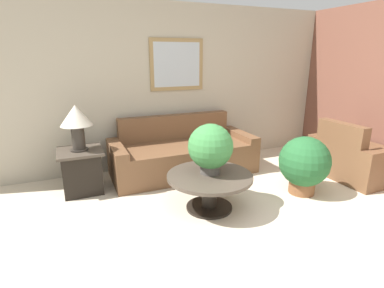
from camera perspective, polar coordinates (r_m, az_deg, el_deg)
ground_plane at (r=3.09m, az=14.86°, el=-19.75°), size 20.00×20.00×0.00m
wall_back at (r=5.01m, az=-3.98°, el=10.85°), size 7.75×0.09×2.60m
wall_right at (r=5.63m, az=31.28°, el=9.08°), size 0.06×4.77×2.60m
couch_main at (r=4.74m, az=-1.80°, el=-2.05°), size 2.22×0.93×0.87m
armchair at (r=5.21m, az=28.43°, el=-2.37°), size 0.89×1.14×0.87m
coffee_table at (r=3.62m, az=3.36°, el=-7.62°), size 1.02×1.02×0.44m
side_table at (r=4.34m, az=-20.23°, el=-4.75°), size 0.58×0.58×0.59m
table_lamp at (r=4.15m, az=-21.19°, el=4.36°), size 0.41×0.41×0.61m
potted_plant_on_table at (r=3.52m, az=3.54°, el=-0.65°), size 0.54×0.54×0.60m
potted_plant_floor at (r=4.25m, az=20.60°, el=-3.46°), size 0.67×0.67×0.79m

